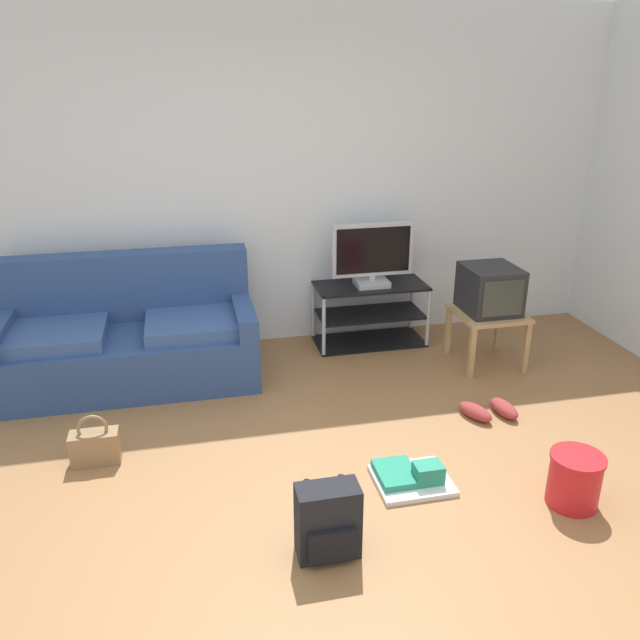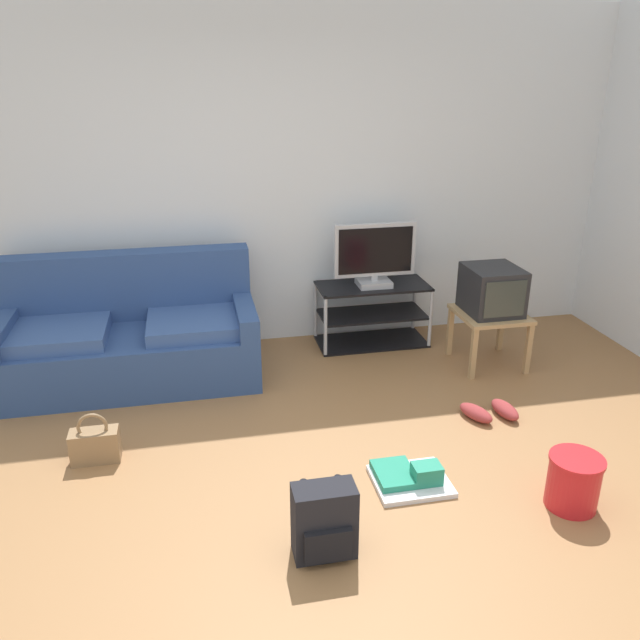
{
  "view_description": "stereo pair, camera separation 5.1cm",
  "coord_description": "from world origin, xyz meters",
  "px_view_note": "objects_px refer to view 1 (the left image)",
  "views": [
    {
      "loc": [
        -0.57,
        -2.66,
        2.2
      ],
      "look_at": [
        0.23,
        0.96,
        0.72
      ],
      "focal_mm": 35.7,
      "sensor_mm": 36.0,
      "label": 1
    },
    {
      "loc": [
        -0.52,
        -2.67,
        2.2
      ],
      "look_at": [
        0.23,
        0.96,
        0.72
      ],
      "focal_mm": 35.7,
      "sensor_mm": 36.0,
      "label": 2
    }
  ],
  "objects_px": {
    "cleaning_bucket": "(575,478)",
    "floor_tray": "(411,477)",
    "tv_stand": "(370,314)",
    "handbag": "(95,446)",
    "crt_tv": "(490,289)",
    "flat_tv": "(372,255)",
    "sneakers_pair": "(490,410)",
    "backpack": "(329,522)",
    "couch": "(129,338)",
    "side_table": "(488,320)"
  },
  "relations": [
    {
      "from": "backpack",
      "to": "cleaning_bucket",
      "type": "bearing_deg",
      "value": -23.05
    },
    {
      "from": "crt_tv",
      "to": "backpack",
      "type": "relative_size",
      "value": 1.15
    },
    {
      "from": "flat_tv",
      "to": "sneakers_pair",
      "type": "distance_m",
      "value": 1.6
    },
    {
      "from": "couch",
      "to": "side_table",
      "type": "bearing_deg",
      "value": -6.94
    },
    {
      "from": "handbag",
      "to": "backpack",
      "type": "bearing_deg",
      "value": -41.68
    },
    {
      "from": "tv_stand",
      "to": "backpack",
      "type": "distance_m",
      "value": 2.59
    },
    {
      "from": "crt_tv",
      "to": "sneakers_pair",
      "type": "height_order",
      "value": "crt_tv"
    },
    {
      "from": "tv_stand",
      "to": "sneakers_pair",
      "type": "xyz_separation_m",
      "value": [
        0.44,
        -1.38,
        -0.21
      ]
    },
    {
      "from": "flat_tv",
      "to": "backpack",
      "type": "relative_size",
      "value": 1.79
    },
    {
      "from": "flat_tv",
      "to": "handbag",
      "type": "distance_m",
      "value": 2.59
    },
    {
      "from": "handbag",
      "to": "sneakers_pair",
      "type": "xyz_separation_m",
      "value": [
        2.54,
        -0.01,
        -0.06
      ]
    },
    {
      "from": "tv_stand",
      "to": "sneakers_pair",
      "type": "relative_size",
      "value": 2.34
    },
    {
      "from": "couch",
      "to": "cleaning_bucket",
      "type": "height_order",
      "value": "couch"
    },
    {
      "from": "floor_tray",
      "to": "flat_tv",
      "type": "bearing_deg",
      "value": 80.11
    },
    {
      "from": "flat_tv",
      "to": "backpack",
      "type": "height_order",
      "value": "flat_tv"
    },
    {
      "from": "couch",
      "to": "cleaning_bucket",
      "type": "xyz_separation_m",
      "value": [
        2.39,
        -2.07,
        -0.17
      ]
    },
    {
      "from": "flat_tv",
      "to": "side_table",
      "type": "bearing_deg",
      "value": -36.03
    },
    {
      "from": "flat_tv",
      "to": "handbag",
      "type": "relative_size",
      "value": 2.12
    },
    {
      "from": "tv_stand",
      "to": "handbag",
      "type": "relative_size",
      "value": 2.9
    },
    {
      "from": "flat_tv",
      "to": "couch",
      "type": "bearing_deg",
      "value": -173.14
    },
    {
      "from": "flat_tv",
      "to": "crt_tv",
      "type": "xyz_separation_m",
      "value": [
        0.78,
        -0.55,
        -0.16
      ]
    },
    {
      "from": "crt_tv",
      "to": "couch",
      "type": "bearing_deg",
      "value": 173.39
    },
    {
      "from": "cleaning_bucket",
      "to": "floor_tray",
      "type": "distance_m",
      "value": 0.87
    },
    {
      "from": "crt_tv",
      "to": "cleaning_bucket",
      "type": "height_order",
      "value": "crt_tv"
    },
    {
      "from": "crt_tv",
      "to": "side_table",
      "type": "bearing_deg",
      "value": -90.0
    },
    {
      "from": "cleaning_bucket",
      "to": "sneakers_pair",
      "type": "relative_size",
      "value": 0.76
    },
    {
      "from": "crt_tv",
      "to": "flat_tv",
      "type": "bearing_deg",
      "value": 144.76
    },
    {
      "from": "crt_tv",
      "to": "sneakers_pair",
      "type": "distance_m",
      "value": 1.04
    },
    {
      "from": "side_table",
      "to": "sneakers_pair",
      "type": "distance_m",
      "value": 0.92
    },
    {
      "from": "handbag",
      "to": "floor_tray",
      "type": "xyz_separation_m",
      "value": [
        1.77,
        -0.61,
        -0.07
      ]
    },
    {
      "from": "couch",
      "to": "flat_tv",
      "type": "bearing_deg",
      "value": 6.86
    },
    {
      "from": "couch",
      "to": "floor_tray",
      "type": "xyz_separation_m",
      "value": [
        1.61,
        -1.71,
        -0.29
      ]
    },
    {
      "from": "flat_tv",
      "to": "handbag",
      "type": "bearing_deg",
      "value": -147.48
    },
    {
      "from": "side_table",
      "to": "backpack",
      "type": "height_order",
      "value": "side_table"
    },
    {
      "from": "backpack",
      "to": "sneakers_pair",
      "type": "bearing_deg",
      "value": 10.6
    },
    {
      "from": "backpack",
      "to": "crt_tv",
      "type": "bearing_deg",
      "value": 20.57
    },
    {
      "from": "floor_tray",
      "to": "tv_stand",
      "type": "bearing_deg",
      "value": 80.22
    },
    {
      "from": "tv_stand",
      "to": "cleaning_bucket",
      "type": "height_order",
      "value": "tv_stand"
    },
    {
      "from": "couch",
      "to": "sneakers_pair",
      "type": "xyz_separation_m",
      "value": [
        2.39,
        -1.12,
        -0.28
      ]
    },
    {
      "from": "couch",
      "to": "backpack",
      "type": "xyz_separation_m",
      "value": [
        1.02,
        -2.16,
        -0.14
      ]
    },
    {
      "from": "floor_tray",
      "to": "couch",
      "type": "bearing_deg",
      "value": 133.22
    },
    {
      "from": "flat_tv",
      "to": "side_table",
      "type": "xyz_separation_m",
      "value": [
        0.78,
        -0.57,
        -0.41
      ]
    },
    {
      "from": "side_table",
      "to": "handbag",
      "type": "relative_size",
      "value": 1.6
    },
    {
      "from": "flat_tv",
      "to": "side_table",
      "type": "height_order",
      "value": "flat_tv"
    },
    {
      "from": "crt_tv",
      "to": "sneakers_pair",
      "type": "xyz_separation_m",
      "value": [
        -0.34,
        -0.81,
        -0.57
      ]
    },
    {
      "from": "tv_stand",
      "to": "handbag",
      "type": "xyz_separation_m",
      "value": [
        -2.11,
        -1.37,
        -0.15
      ]
    },
    {
      "from": "flat_tv",
      "to": "sneakers_pair",
      "type": "relative_size",
      "value": 1.71
    },
    {
      "from": "couch",
      "to": "cleaning_bucket",
      "type": "bearing_deg",
      "value": -40.89
    },
    {
      "from": "sneakers_pair",
      "to": "handbag",
      "type": "bearing_deg",
      "value": 179.69
    },
    {
      "from": "tv_stand",
      "to": "backpack",
      "type": "bearing_deg",
      "value": -111.01
    }
  ]
}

